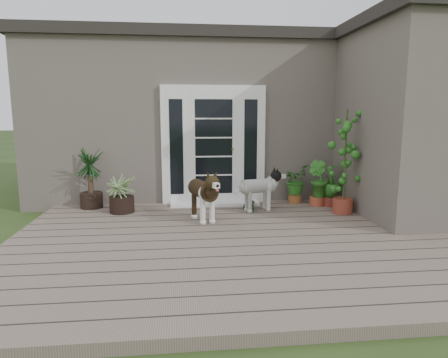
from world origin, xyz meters
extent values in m
cube|color=#6B5B4C|center=(0.00, 0.40, 0.06)|extent=(6.20, 4.60, 0.12)
cube|color=#665E54|center=(0.00, 4.65, 1.55)|extent=(7.40, 4.00, 3.10)
cube|color=#2D2826|center=(0.00, 4.65, 3.20)|extent=(7.60, 4.20, 0.20)
cube|color=#665E54|center=(2.90, 1.50, 1.55)|extent=(1.60, 2.40, 3.10)
cube|color=#2D2826|center=(2.90, 1.50, 3.20)|extent=(1.80, 2.60, 0.20)
cube|color=white|center=(-0.20, 2.60, 1.19)|extent=(1.90, 0.14, 2.15)
cube|color=white|center=(-0.20, 2.40, 0.14)|extent=(1.60, 0.40, 0.05)
imported|color=#1F5C1A|center=(1.30, 2.40, 0.44)|extent=(0.71, 0.71, 0.64)
imported|color=#1A5919|center=(1.63, 2.13, 0.42)|extent=(0.54, 0.54, 0.60)
imported|color=#255217|center=(1.87, 2.11, 0.43)|extent=(0.52, 0.52, 0.63)
camera|label=1|loc=(-0.79, -4.60, 1.76)|focal=31.56mm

